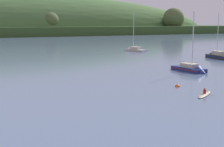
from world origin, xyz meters
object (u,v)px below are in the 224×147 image
object	(u,v)px
sailboat_near_mooring	(217,57)
mooring_buoy_midchannel	(177,87)
sailboat_far_left	(133,50)
sailboat_outer_reach	(192,70)
canoe_with_paddler	(205,94)

from	to	relation	value
sailboat_near_mooring	mooring_buoy_midchannel	world-z (taller)	sailboat_near_mooring
sailboat_far_left	sailboat_outer_reach	xyz separation A→B (m)	(-13.77, -38.64, -0.00)
sailboat_outer_reach	mooring_buoy_midchannel	xyz separation A→B (m)	(-11.06, -8.83, -0.22)
canoe_with_paddler	mooring_buoy_midchannel	size ratio (longest dim) A/B	5.65
sailboat_near_mooring	sailboat_far_left	xyz separation A→B (m)	(-6.38, 25.90, -0.04)
sailboat_near_mooring	sailboat_far_left	distance (m)	26.67
sailboat_near_mooring	sailboat_far_left	size ratio (longest dim) A/B	0.93
sailboat_far_left	canoe_with_paddler	bearing A→B (deg)	140.44
sailboat_far_left	canoe_with_paddler	world-z (taller)	sailboat_far_left
sailboat_near_mooring	mooring_buoy_midchannel	distance (m)	37.93
canoe_with_paddler	mooring_buoy_midchannel	bearing A→B (deg)	54.03
sailboat_far_left	canoe_with_paddler	distance (m)	58.74
sailboat_near_mooring	mooring_buoy_midchannel	size ratio (longest dim) A/B	15.42
sailboat_far_left	sailboat_outer_reach	size ratio (longest dim) A/B	1.09
sailboat_near_mooring	mooring_buoy_midchannel	bearing A→B (deg)	133.78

